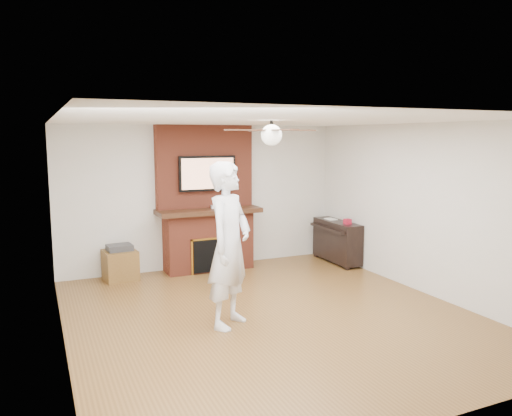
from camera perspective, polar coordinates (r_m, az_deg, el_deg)
name	(u,v)px	position (r m, az deg, el deg)	size (l,w,h in m)	color
room_shell	(271,221)	(6.30, 1.74, -1.44)	(5.36, 5.86, 2.86)	brown
fireplace	(207,213)	(8.68, -5.62, -0.54)	(1.78, 0.64, 2.50)	brown
tv	(207,173)	(8.56, -5.58, 3.96)	(1.00, 0.08, 0.60)	black
ceiling_fan	(271,134)	(6.21, 1.78, 8.44)	(1.21, 1.21, 0.31)	black
person	(229,245)	(6.04, -3.08, -4.24)	(0.74, 0.49, 2.01)	silver
side_table	(120,264)	(8.41, -15.26, -6.14)	(0.55, 0.55, 0.58)	brown
piano	(337,240)	(9.30, 9.21, -3.67)	(0.46, 1.18, 0.86)	black
cable_box	(220,207)	(8.64, -4.14, 0.16)	(0.31, 0.18, 0.04)	silver
candle_orange	(201,269)	(8.63, -6.27, -6.98)	(0.06, 0.06, 0.11)	#D15918
candle_green	(205,269)	(8.67, -5.80, -6.93)	(0.06, 0.06, 0.10)	#3F8635
candle_cream	(214,267)	(8.71, -4.86, -6.76)	(0.08, 0.08, 0.12)	beige
candle_blue	(219,269)	(8.69, -4.24, -6.96)	(0.06, 0.06, 0.07)	#3761A7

